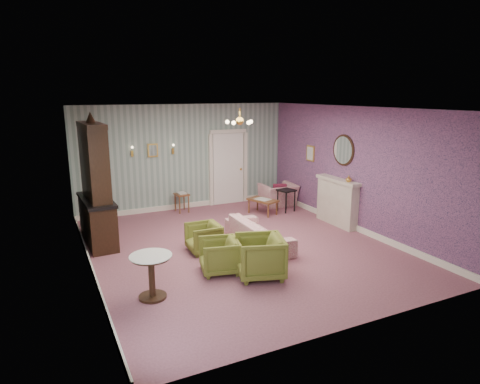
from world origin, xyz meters
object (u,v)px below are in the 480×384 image
pedestal_table (152,277)px  wingback_chair (278,191)px  olive_chair_c (204,236)px  fireplace (337,202)px  side_table_black (286,200)px  dresser (94,181)px  coffee_table (263,206)px  olive_chair_a (260,255)px  olive_chair_b (219,254)px  sofa_chintz (259,229)px

pedestal_table → wingback_chair: bearing=40.3°
olive_chair_c → fireplace: fireplace is taller
side_table_black → pedestal_table: bearing=-143.8°
dresser → coffee_table: dresser is taller
dresser → fireplace: size_ratio=1.97×
olive_chair_a → fireplace: 3.68m
olive_chair_b → fireplace: bearing=123.3°
olive_chair_c → coffee_table: size_ratio=0.82×
coffee_table → olive_chair_c: bearing=-142.0°
wingback_chair → pedestal_table: (-4.72, -4.01, -0.06)m
olive_chair_a → sofa_chintz: olive_chair_a is taller
dresser → fireplace: (5.51, -1.15, -0.80)m
olive_chair_a → dresser: size_ratio=0.30×
dresser → side_table_black: (5.00, 0.38, -1.07)m
coffee_table → sofa_chintz: bearing=-120.9°
olive_chair_a → sofa_chintz: bearing=170.4°
olive_chair_b → pedestal_table: pedestal_table is taller
dresser → fireplace: 5.69m
olive_chair_a → fireplace: (3.17, 1.86, 0.17)m
sofa_chintz → coffee_table: 2.45m
olive_chair_b → coffee_table: bearing=152.7°
sofa_chintz → side_table_black: (1.96, 2.03, -0.07)m
side_table_black → coffee_table: bearing=174.6°
coffee_table → pedestal_table: 5.19m
olive_chair_a → fireplace: size_ratio=0.59×
pedestal_table → olive_chair_b: bearing=18.3°
dresser → pedestal_table: dresser is taller
olive_chair_c → wingback_chair: 4.10m
olive_chair_b → wingback_chair: size_ratio=0.72×
sofa_chintz → wingback_chair: wingback_chair is taller
sofa_chintz → dresser: size_ratio=0.70×
wingback_chair → side_table_black: wingback_chair is taller
olive_chair_b → coffee_table: size_ratio=0.86×
dresser → side_table_black: bearing=1.8°
pedestal_table → sofa_chintz: bearing=26.8°
olive_chair_b → coffee_table: 3.92m
coffee_table → wingback_chair: bearing=34.7°
pedestal_table → fireplace: bearing=19.7°
sofa_chintz → wingback_chair: 3.40m
olive_chair_c → pedestal_table: pedestal_table is taller
olive_chair_c → coffee_table: 3.09m
olive_chair_b → wingback_chair: wingback_chair is taller
dresser → side_table_black: dresser is taller
olive_chair_c → side_table_black: bearing=121.7°
fireplace → coffee_table: bearing=126.9°
fireplace → olive_chair_c: bearing=-175.3°
wingback_chair → dresser: dresser is taller
dresser → olive_chair_c: bearing=-40.4°
side_table_black → pedestal_table: (-4.59, -3.36, 0.06)m
side_table_black → pedestal_table: size_ratio=0.85×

